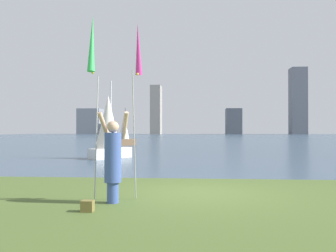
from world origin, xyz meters
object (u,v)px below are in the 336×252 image
object	(u,v)px
person	(113,158)
sailboat_6	(113,137)
sailboat_0	(124,132)
sailboat_5	(109,127)
kite_flag_right	(138,54)
bag	(87,206)
kite_flag_left	(92,48)

from	to	relation	value
person	sailboat_6	bearing A→B (deg)	96.46
sailboat_0	sailboat_6	size ratio (longest dim) A/B	0.97
person	sailboat_5	xyz separation A→B (m)	(-2.90, 11.51, 0.73)
sailboat_0	sailboat_6	bearing A→B (deg)	105.84
person	sailboat_5	bearing A→B (deg)	97.65
kite_flag_right	sailboat_5	distance (m)	11.39
bag	sailboat_5	distance (m)	12.73
sailboat_6	kite_flag_right	bearing A→B (deg)	-76.36
sailboat_5	sailboat_6	world-z (taller)	sailboat_5
kite_flag_left	sailboat_6	size ratio (longest dim) A/B	1.05
kite_flag_left	person	bearing A→B (deg)	17.58
kite_flag_left	sailboat_5	bearing A→B (deg)	102.05
bag	person	bearing A→B (deg)	70.96
kite_flag_left	sailboat_5	xyz separation A→B (m)	(-2.49, 11.64, -1.59)
bag	sailboat_5	size ratio (longest dim) A/B	0.05
kite_flag_left	bag	distance (m)	3.26
kite_flag_right	kite_flag_left	bearing A→B (deg)	-134.09
sailboat_0	person	bearing A→B (deg)	-79.24
kite_flag_left	sailboat_5	distance (m)	12.01
sailboat_5	kite_flag_right	bearing A→B (deg)	-72.86
person	bag	distance (m)	1.24
kite_flag_left	sailboat_6	xyz separation A→B (m)	(-10.81, 48.87, -2.96)
bag	sailboat_6	world-z (taller)	sailboat_6
bag	sailboat_0	size ratio (longest dim) A/B	0.06
kite_flag_right	sailboat_5	xyz separation A→B (m)	(-3.32, 10.77, -1.63)
person	sailboat_0	world-z (taller)	sailboat_0
person	sailboat_6	world-z (taller)	sailboat_6
sailboat_0	sailboat_6	world-z (taller)	sailboat_6
person	sailboat_5	distance (m)	11.89
sailboat_5	sailboat_6	size ratio (longest dim) A/B	1.10
person	kite_flag_right	bearing A→B (deg)	53.70
kite_flag_right	bag	size ratio (longest dim) A/B	17.57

